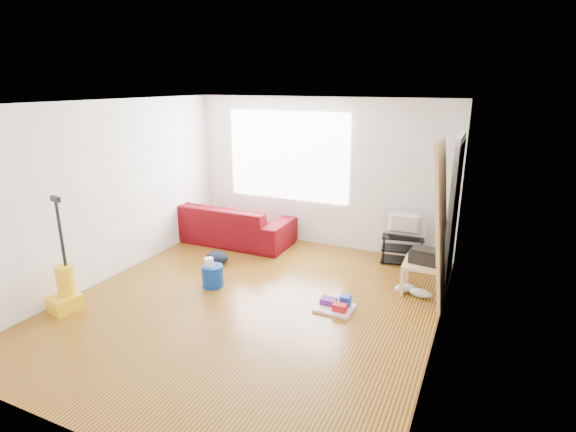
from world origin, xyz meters
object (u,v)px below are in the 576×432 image
at_px(tv_stand, 402,249).
at_px(backpack, 217,264).
at_px(sofa, 228,240).
at_px(cleaning_tray, 336,306).
at_px(side_table, 424,267).
at_px(vacuum, 65,290).
at_px(bucket, 213,286).

height_order(tv_stand, backpack, tv_stand).
relative_size(tv_stand, backpack, 1.85).
bearing_deg(sofa, cleaning_tray, 147.91).
relative_size(side_table, vacuum, 0.37).
height_order(tv_stand, bucket, tv_stand).
distance_m(tv_stand, side_table, 1.05).
height_order(cleaning_tray, vacuum, vacuum).
bearing_deg(tv_stand, backpack, -163.02).
bearing_deg(side_table, sofa, 169.09).
relative_size(side_table, bucket, 1.79).
relative_size(bucket, cleaning_tray, 0.65).
bearing_deg(bucket, backpack, 119.05).
xyz_separation_m(tv_stand, side_table, (0.46, -0.94, 0.14)).
height_order(sofa, tv_stand, tv_stand).
xyz_separation_m(bucket, backpack, (-0.39, 0.70, 0.00)).
height_order(sofa, side_table, side_table).
bearing_deg(sofa, tv_stand, -174.90).
xyz_separation_m(backpack, vacuum, (-0.89, -2.02, 0.27)).
bearing_deg(backpack, bucket, -65.77).
bearing_deg(side_table, bucket, -159.15).
distance_m(side_table, bucket, 2.88).
xyz_separation_m(tv_stand, bucket, (-2.22, -1.96, -0.22)).
xyz_separation_m(tv_stand, vacuum, (-3.49, -3.28, 0.04)).
distance_m(sofa, side_table, 3.56).
height_order(cleaning_tray, backpack, cleaning_tray).
height_order(sofa, backpack, sofa).
height_order(side_table, bucket, side_table).
bearing_deg(side_table, backpack, -174.08).
bearing_deg(cleaning_tray, vacuum, -155.46).
height_order(bucket, cleaning_tray, cleaning_tray).
bearing_deg(cleaning_tray, sofa, 147.91).
height_order(tv_stand, cleaning_tray, tv_stand).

